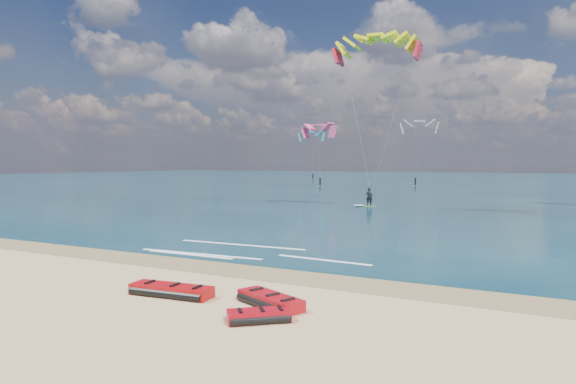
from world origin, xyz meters
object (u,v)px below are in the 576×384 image
Objects in this scene: packed_kite_left at (171,296)px; kitesurfer_main at (373,114)px; packed_kite_mid at (270,306)px; packed_kite_right at (259,321)px.

kitesurfer_main reaches higher than packed_kite_left.
packed_kite_left and packed_kite_mid have the same top height.
kitesurfer_main is (-7.59, 32.81, 8.52)m from packed_kite_right.
packed_kite_right is 0.11× the size of kitesurfer_main.
kitesurfer_main reaches higher than packed_kite_right.
packed_kite_right is at bearing -19.75° from packed_kite_left.
packed_kite_right is (0.45, -1.41, 0.00)m from packed_kite_mid.
packed_kite_left is 0.18× the size of kitesurfer_main.
packed_kite_left is at bearing 125.91° from packed_kite_right.
packed_kite_mid is 0.16× the size of kitesurfer_main.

